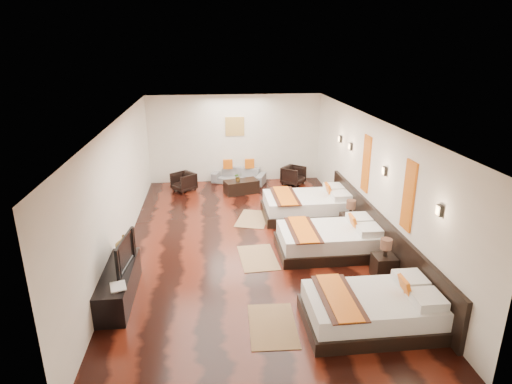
{
  "coord_description": "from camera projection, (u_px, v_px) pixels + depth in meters",
  "views": [
    {
      "loc": [
        -0.82,
        -8.89,
        4.32
      ],
      "look_at": [
        0.2,
        0.33,
        1.1
      ],
      "focal_mm": 30.28,
      "sensor_mm": 36.0,
      "label": 1
    }
  ],
  "objects": [
    {
      "name": "orange_panel_b",
      "position": [
        366.0,
        164.0,
        9.86
      ],
      "size": [
        0.04,
        0.4,
        1.3
      ],
      "primitive_type": "cube",
      "color": "#D86014",
      "rests_on": "right_wall"
    },
    {
      "name": "nightstand_b",
      "position": [
        350.0,
        221.0,
        10.29
      ],
      "size": [
        0.42,
        0.42,
        0.82
      ],
      "color": "black",
      "rests_on": "floor"
    },
    {
      "name": "headboard_panel",
      "position": [
        378.0,
        234.0,
        9.24
      ],
      "size": [
        0.08,
        6.6,
        0.9
      ],
      "primitive_type": "cube",
      "color": "black",
      "rests_on": "floor"
    },
    {
      "name": "jute_mat_far",
      "position": [
        253.0,
        219.0,
        11.16
      ],
      "size": [
        1.07,
        1.37,
        0.01
      ],
      "primitive_type": "cube",
      "rotation": [
        0.0,
        0.0,
        -0.3
      ],
      "color": "#92704A",
      "rests_on": "floor"
    },
    {
      "name": "ceiling",
      "position": [
        248.0,
        120.0,
        8.94
      ],
      "size": [
        5.5,
        9.5,
        0.01
      ],
      "primitive_type": "cube",
      "color": "white",
      "rests_on": "floor"
    },
    {
      "name": "jute_mat_near",
      "position": [
        273.0,
        326.0,
        6.95
      ],
      "size": [
        0.8,
        1.23,
        0.01
      ],
      "primitive_type": "cube",
      "rotation": [
        0.0,
        0.0,
        -0.04
      ],
      "color": "#92704A",
      "rests_on": "floor"
    },
    {
      "name": "orange_panel_a",
      "position": [
        409.0,
        196.0,
        7.79
      ],
      "size": [
        0.04,
        0.4,
        1.3
      ],
      "primitive_type": "cube",
      "color": "#D86014",
      "rests_on": "right_wall"
    },
    {
      "name": "tv",
      "position": [
        120.0,
        253.0,
        7.56
      ],
      "size": [
        0.25,
        1.01,
        0.57
      ],
      "primitive_type": "imported",
      "rotation": [
        0.0,
        0.0,
        1.45
      ],
      "color": "black",
      "rests_on": "tv_console"
    },
    {
      "name": "right_wall",
      "position": [
        371.0,
        180.0,
        9.68
      ],
      "size": [
        0.01,
        9.5,
        2.8
      ],
      "primitive_type": "cube",
      "color": "silver",
      "rests_on": "floor"
    },
    {
      "name": "sofa",
      "position": [
        239.0,
        176.0,
        13.96
      ],
      "size": [
        1.81,
        1.22,
        0.49
      ],
      "primitive_type": "imported",
      "rotation": [
        0.0,
        0.0,
        -0.37
      ],
      "color": "slate",
      "rests_on": "floor"
    },
    {
      "name": "figurine",
      "position": [
        124.0,
        243.0,
        8.17
      ],
      "size": [
        0.42,
        0.42,
        0.34
      ],
      "primitive_type": "imported",
      "rotation": [
        0.0,
        0.0,
        0.35
      ],
      "color": "brown",
      "rests_on": "tv_console"
    },
    {
      "name": "table_plant",
      "position": [
        238.0,
        177.0,
        12.86
      ],
      "size": [
        0.28,
        0.26,
        0.26
      ],
      "primitive_type": "imported",
      "rotation": [
        0.0,
        0.0,
        0.32
      ],
      "color": "#2D6321",
      "rests_on": "coffee_table"
    },
    {
      "name": "left_wall",
      "position": [
        119.0,
        189.0,
        9.11
      ],
      "size": [
        0.01,
        9.5,
        2.8
      ],
      "primitive_type": "cube",
      "color": "silver",
      "rests_on": "floor"
    },
    {
      "name": "sconce_near",
      "position": [
        439.0,
        210.0,
        6.71
      ],
      "size": [
        0.07,
        0.12,
        0.18
      ],
      "color": "black",
      "rests_on": "right_wall"
    },
    {
      "name": "floor",
      "position": [
        249.0,
        242.0,
        9.85
      ],
      "size": [
        5.5,
        9.5,
        0.01
      ],
      "primitive_type": "cube",
      "color": "black",
      "rests_on": "ground"
    },
    {
      "name": "tv_console",
      "position": [
        119.0,
        285.0,
        7.62
      ],
      "size": [
        0.5,
        1.8,
        0.55
      ],
      "primitive_type": "cube",
      "color": "black",
      "rests_on": "floor"
    },
    {
      "name": "armchair_right",
      "position": [
        293.0,
        175.0,
        13.83
      ],
      "size": [
        0.89,
        0.89,
        0.58
      ],
      "primitive_type": "imported",
      "rotation": [
        0.0,
        0.0,
        0.87
      ],
      "color": "black",
      "rests_on": "floor"
    },
    {
      "name": "gold_artwork",
      "position": [
        235.0,
        126.0,
        13.71
      ],
      "size": [
        0.6,
        0.04,
        0.6
      ],
      "primitive_type": "cube",
      "color": "#AD873F",
      "rests_on": "back_wall"
    },
    {
      "name": "sconce_lounge",
      "position": [
        340.0,
        139.0,
        11.69
      ],
      "size": [
        0.07,
        0.12,
        0.18
      ],
      "color": "black",
      "rests_on": "right_wall"
    },
    {
      "name": "back_wall",
      "position": [
        235.0,
        139.0,
        13.86
      ],
      "size": [
        5.5,
        0.01,
        2.8
      ],
      "primitive_type": "cube",
      "color": "silver",
      "rests_on": "floor"
    },
    {
      "name": "sconce_mid",
      "position": [
        384.0,
        171.0,
        8.78
      ],
      "size": [
        0.07,
        0.12,
        0.18
      ],
      "color": "black",
      "rests_on": "right_wall"
    },
    {
      "name": "sconce_far",
      "position": [
        350.0,
        146.0,
        10.84
      ],
      "size": [
        0.07,
        0.12,
        0.18
      ],
      "color": "black",
      "rests_on": "right_wall"
    },
    {
      "name": "nightstand_a",
      "position": [
        384.0,
        264.0,
        8.31
      ],
      "size": [
        0.41,
        0.41,
        0.81
      ],
      "color": "black",
      "rests_on": "floor"
    },
    {
      "name": "bed_mid",
      "position": [
        330.0,
        240.0,
        9.32
      ],
      "size": [
        2.2,
        1.38,
        0.84
      ],
      "color": "black",
      "rests_on": "floor"
    },
    {
      "name": "book",
      "position": [
        110.0,
        288.0,
        6.97
      ],
      "size": [
        0.32,
        0.38,
        0.03
      ],
      "primitive_type": "imported",
      "rotation": [
        0.0,
        0.0,
        0.28
      ],
      "color": "black",
      "rests_on": "tv_console"
    },
    {
      "name": "bed_far",
      "position": [
        309.0,
        205.0,
        11.26
      ],
      "size": [
        2.31,
        1.45,
        0.88
      ],
      "color": "black",
      "rests_on": "floor"
    },
    {
      "name": "bed_near",
      "position": [
        373.0,
        309.0,
        6.9
      ],
      "size": [
        2.16,
        1.36,
        0.82
      ],
      "color": "black",
      "rests_on": "floor"
    },
    {
      "name": "jute_mat_mid",
      "position": [
        258.0,
        258.0,
        9.15
      ],
      "size": [
        0.82,
        1.24,
        0.01
      ],
      "primitive_type": "cube",
      "rotation": [
        0.0,
        0.0,
        0.06
      ],
      "color": "#92704A",
      "rests_on": "floor"
    },
    {
      "name": "armchair_left",
      "position": [
        184.0,
        182.0,
        13.23
      ],
      "size": [
        0.86,
        0.86,
        0.57
      ],
      "primitive_type": "imported",
      "rotation": [
        0.0,
        0.0,
        -0.9
      ],
      "color": "black",
      "rests_on": "floor"
    },
    {
      "name": "coffee_table",
      "position": [
        241.0,
        187.0,
        13.04
      ],
      "size": [
        1.1,
        0.76,
        0.4
      ],
      "primitive_type": "cube",
      "rotation": [
        0.0,
        0.0,
        0.28
      ],
      "color": "black",
      "rests_on": "floor"
    }
  ]
}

